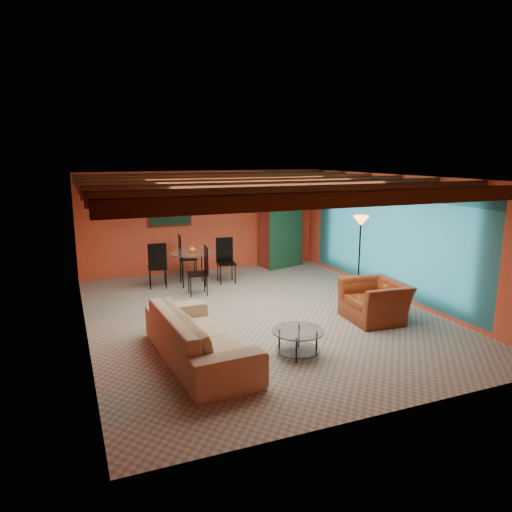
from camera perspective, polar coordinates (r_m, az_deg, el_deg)
name	(u,v)px	position (r m, az deg, el deg)	size (l,w,h in m)	color
room	(258,195)	(9.13, 0.21, 7.34)	(6.52, 8.01, 2.71)	gray
sofa	(199,336)	(7.44, -6.84, -9.50)	(2.68, 1.05, 0.78)	#927B5E
armchair	(375,301)	(9.39, 14.10, -5.25)	(1.16, 1.01, 0.75)	maroon
coffee_table	(298,343)	(7.64, 5.04, -10.32)	(0.83, 0.83, 0.42)	white
dining_table	(192,262)	(11.58, -7.66, -0.78)	(2.15, 2.15, 1.12)	silver
armoire	(281,230)	(13.44, 3.06, 3.09)	(1.16, 0.57, 2.03)	maroon
floor_lamp	(359,255)	(10.96, 12.31, 0.13)	(0.36, 0.36, 1.80)	black
ceiling_fan	(260,196)	(9.03, 0.48, 7.28)	(1.50, 1.50, 0.44)	#472614
painting	(170,212)	(12.61, -10.33, 5.22)	(1.05, 0.03, 0.65)	black
potted_plant	(282,186)	(13.30, 3.12, 8.34)	(0.39, 0.34, 0.43)	#26661E
vase	(192,236)	(11.46, -7.75, 2.39)	(0.17, 0.17, 0.18)	orange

